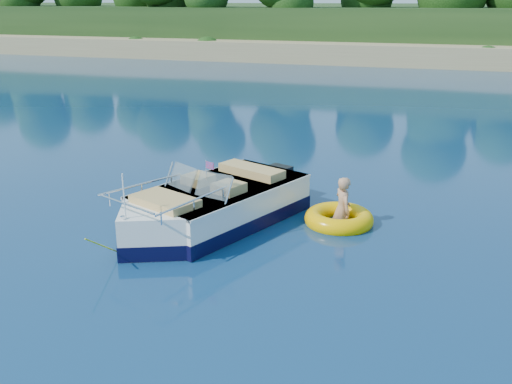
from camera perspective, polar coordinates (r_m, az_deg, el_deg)
ground at (r=10.45m, az=-6.16°, el=-7.99°), size 160.00×160.00×0.00m
shoreline at (r=72.46m, az=15.43°, el=15.18°), size 170.00×59.00×6.00m
motorboat at (r=12.33m, az=-4.67°, el=-1.79°), size 3.39×5.46×1.92m
tow_tube at (r=12.65m, az=8.29°, el=-2.68°), size 1.56×1.56×0.40m
boy at (r=12.76m, az=8.51°, el=-3.00°), size 0.77×0.89×1.62m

